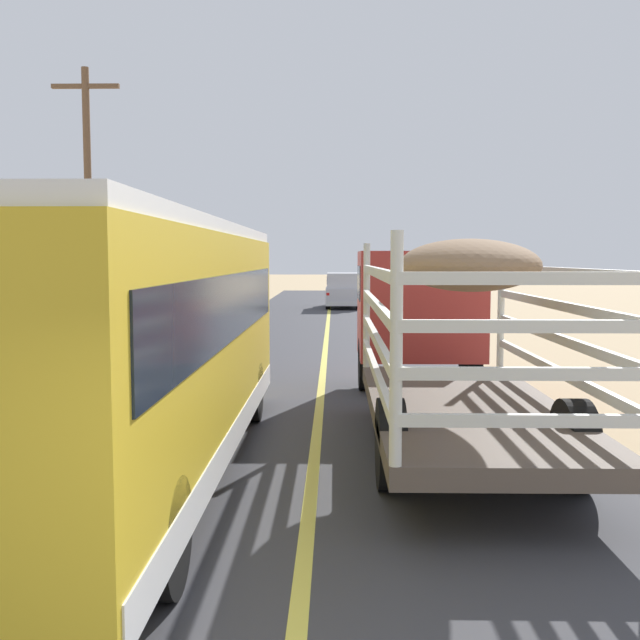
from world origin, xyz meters
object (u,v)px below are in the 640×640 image
object	(u,v)px
livestock_truck	(433,314)
bus	(134,342)
power_pole_mid	(88,197)
car_far	(343,288)

from	to	relation	value
livestock_truck	bus	size ratio (longest dim) A/B	0.97
bus	power_pole_mid	xyz separation A→B (m)	(-5.57, 15.13, 3.01)
livestock_truck	car_far	xyz separation A→B (m)	(-1.28, 27.64, -0.70)
power_pole_mid	car_far	bearing A→B (deg)	62.78
bus	power_pole_mid	distance (m)	16.40
car_far	power_pole_mid	distance (m)	19.05
livestock_truck	power_pole_mid	size ratio (longest dim) A/B	1.09
livestock_truck	bus	distance (m)	5.92
livestock_truck	bus	bearing A→B (deg)	-136.01
car_far	bus	bearing A→B (deg)	-95.37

